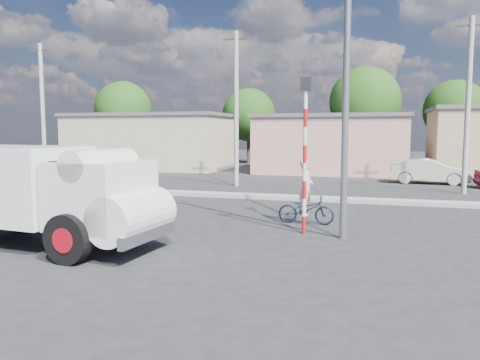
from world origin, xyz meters
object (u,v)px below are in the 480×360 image
(truck, at_px, (47,192))
(traffic_pole, at_px, (305,142))
(bicycle, at_px, (306,209))
(car_cream, at_px, (430,171))
(streetlight, at_px, (341,51))
(cyclist, at_px, (306,197))

(truck, xyz_separation_m, traffic_pole, (5.92, 3.32, 1.21))
(bicycle, distance_m, car_cream, 14.12)
(truck, distance_m, traffic_pole, 6.89)
(streetlight, bearing_deg, bicycle, 122.44)
(cyclist, relative_size, car_cream, 0.41)
(traffic_pole, bearing_deg, streetlight, -17.73)
(truck, bearing_deg, cyclist, 44.35)
(car_cream, height_order, streetlight, streetlight)
(truck, relative_size, car_cream, 1.49)
(streetlight, bearing_deg, cyclist, 122.44)
(cyclist, height_order, traffic_pole, traffic_pole)
(cyclist, distance_m, car_cream, 14.12)
(truck, height_order, cyclist, truck)
(truck, relative_size, traffic_pole, 1.43)
(traffic_pole, xyz_separation_m, streetlight, (0.94, -0.30, 2.37))
(truck, distance_m, car_cream, 20.91)
(truck, relative_size, streetlight, 0.69)
(truck, xyz_separation_m, cyclist, (5.76, 4.74, -0.53))
(car_cream, relative_size, streetlight, 0.46)
(car_cream, bearing_deg, cyclist, 164.46)
(truck, relative_size, bicycle, 3.57)
(cyclist, bearing_deg, bicycle, 0.00)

